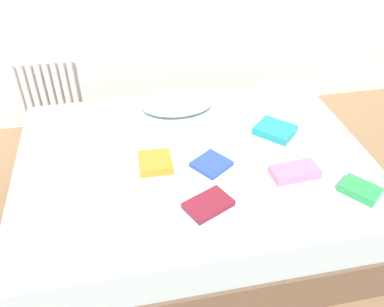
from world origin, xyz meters
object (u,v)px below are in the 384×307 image
object	(u,v)px
pillow	(177,102)
textbook_white	(68,195)
radiator	(46,90)
bed	(194,189)
textbook_maroon	(208,204)
textbook_green	(360,190)
textbook_blue	(211,164)
textbook_pink	(295,172)
textbook_orange	(155,163)
textbook_teal	(275,130)

from	to	relation	value
pillow	textbook_white	xyz separation A→B (m)	(-0.67, -0.71, -0.04)
radiator	textbook_white	bearing A→B (deg)	-80.07
bed	radiator	bearing A→B (deg)	127.62
textbook_maroon	textbook_green	bearing A→B (deg)	-29.65
textbook_blue	textbook_green	bearing A→B (deg)	-62.83
textbook_white	textbook_pink	bearing A→B (deg)	12.97
pillow	textbook_green	distance (m)	1.23
textbook_pink	textbook_white	xyz separation A→B (m)	(-1.17, 0.06, -0.01)
bed	pillow	size ratio (longest dim) A/B	4.22
bed	radiator	xyz separation A→B (m)	(-0.92, 1.20, 0.12)
bed	pillow	world-z (taller)	pillow
radiator	textbook_blue	world-z (taller)	radiator
pillow	textbook_maroon	distance (m)	0.91
textbook_maroon	textbook_blue	distance (m)	0.31
textbook_white	textbook_green	distance (m)	1.46
bed	pillow	distance (m)	0.59
textbook_orange	pillow	bearing A→B (deg)	69.95
pillow	textbook_blue	bearing A→B (deg)	-82.13
textbook_pink	pillow	bearing A→B (deg)	118.36
bed	textbook_white	bearing A→B (deg)	-162.99
textbook_green	bed	bearing A→B (deg)	-158.44
textbook_maroon	radiator	bearing A→B (deg)	94.17
pillow	textbook_blue	distance (m)	0.61
radiator	pillow	xyz separation A→B (m)	(0.92, -0.70, 0.19)
textbook_teal	textbook_white	bearing A→B (deg)	-118.77
textbook_orange	textbook_blue	world-z (taller)	textbook_orange
textbook_green	textbook_pink	bearing A→B (deg)	-163.05
textbook_green	textbook_orange	bearing A→B (deg)	-150.28
textbook_pink	textbook_green	distance (m)	0.33
bed	textbook_teal	bearing A→B (deg)	13.23
textbook_green	textbook_teal	bearing A→B (deg)	164.34
textbook_blue	textbook_teal	bearing A→B (deg)	-8.41
textbook_white	textbook_teal	distance (m)	1.25
textbook_pink	textbook_blue	distance (m)	0.44
textbook_green	textbook_maroon	distance (m)	0.77
pillow	textbook_white	world-z (taller)	pillow
textbook_orange	textbook_pink	bearing A→B (deg)	-15.84
textbook_pink	textbook_maroon	xyz separation A→B (m)	(-0.50, -0.14, -0.01)
radiator	textbook_white	world-z (taller)	radiator
textbook_orange	textbook_teal	world-z (taller)	textbook_teal
textbook_orange	textbook_pink	world-z (taller)	textbook_pink
radiator	textbook_blue	distance (m)	1.65
pillow	textbook_blue	size ratio (longest dim) A/B	2.69
bed	textbook_orange	size ratio (longest dim) A/B	10.84
pillow	radiator	bearing A→B (deg)	142.69
bed	textbook_green	xyz separation A→B (m)	(0.76, -0.46, 0.27)
textbook_white	textbook_blue	xyz separation A→B (m)	(0.76, 0.10, -0.00)
radiator	textbook_orange	size ratio (longest dim) A/B	2.91
textbook_white	textbook_teal	xyz separation A→B (m)	(1.21, 0.33, 0.01)
pillow	textbook_blue	xyz separation A→B (m)	(0.08, -0.60, -0.05)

